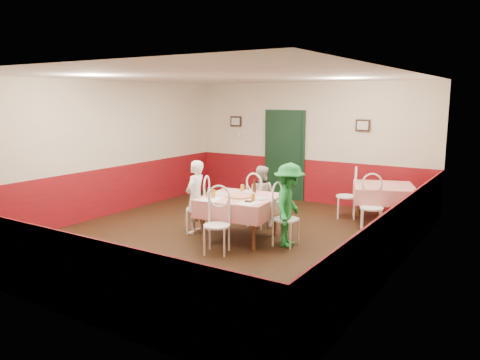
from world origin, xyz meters
The scene contains 39 objects.
floor centered at (0.00, 0.00, 0.00)m, with size 7.00×7.00×0.00m, color black.
ceiling centered at (0.00, 0.00, 2.80)m, with size 7.00×7.00×0.00m, color white.
back_wall centered at (0.00, 3.50, 1.40)m, with size 6.00×0.10×2.80m, color beige.
front_wall centered at (0.00, -3.50, 1.40)m, with size 6.00×0.10×2.80m, color beige.
left_wall centered at (-3.00, 0.00, 1.40)m, with size 0.10×7.00×2.80m, color beige.
right_wall centered at (3.00, 0.00, 1.40)m, with size 0.10×7.00×2.80m, color beige.
wainscot_back centered at (0.00, 3.48, 0.50)m, with size 6.00×0.03×1.00m, color maroon.
wainscot_front centered at (0.00, -3.48, 0.50)m, with size 6.00×0.03×1.00m, color maroon.
wainscot_left centered at (-2.98, 0.00, 0.50)m, with size 0.03×7.00×1.00m, color maroon.
wainscot_right centered at (2.98, 0.00, 0.50)m, with size 0.03×7.00×1.00m, color maroon.
door centered at (-0.60, 3.45, 1.05)m, with size 0.96×0.06×2.10m, color black.
picture_left centered at (-2.00, 3.45, 1.85)m, with size 0.32×0.03×0.26m, color black.
picture_right centered at (1.30, 3.45, 1.85)m, with size 0.32×0.03×0.26m, color black.
thermostat centered at (-1.90, 3.45, 1.50)m, with size 0.10×0.03×0.10m, color white.
main_table centered at (0.29, 0.05, 0.38)m, with size 1.22×1.22×0.77m, color red.
second_table centered at (2.09, 2.46, 0.38)m, with size 1.12×1.12×0.77m, color red.
chair_left centered at (-0.56, -0.05, 0.45)m, with size 0.42×0.42×0.90m, color white, non-canonical shape.
chair_right centered at (1.13, 0.15, 0.45)m, with size 0.42×0.42×0.90m, color white, non-canonical shape.
chair_far centered at (0.19, 0.90, 0.45)m, with size 0.42×0.42×0.90m, color white, non-canonical shape.
chair_near centered at (0.39, -0.79, 0.45)m, with size 0.42×0.42×0.90m, color white, non-canonical shape.
chair_second_a centered at (1.34, 2.46, 0.45)m, with size 0.42×0.42×0.90m, color white, non-canonical shape.
chair_second_b centered at (2.09, 1.71, 0.45)m, with size 0.42×0.42×0.90m, color white, non-canonical shape.
pizza centered at (0.30, 0.01, 0.77)m, with size 0.42×0.42×0.03m, color #B74723.
plate_left centered at (-0.13, -0.02, 0.77)m, with size 0.25×0.25×0.01m, color white.
plate_right centered at (0.69, 0.07, 0.77)m, with size 0.25×0.25×0.01m, color white.
plate_far centered at (0.21, 0.45, 0.77)m, with size 0.25×0.25×0.01m, color white.
glass_a centered at (-0.05, -0.27, 0.83)m, with size 0.07×0.07×0.13m, color #BF7219.
glass_b centered at (0.67, -0.14, 0.82)m, with size 0.07×0.07×0.13m, color #BF7219.
glass_c centered at (0.09, 0.43, 0.82)m, with size 0.07×0.07×0.13m, color #BF7219.
beer_bottle centered at (0.32, 0.48, 0.87)m, with size 0.06×0.06×0.22m, color #381C0A.
shaker_a centered at (-0.07, -0.39, 0.81)m, with size 0.04×0.04×0.09m, color silver.
shaker_b centered at (0.00, -0.42, 0.81)m, with size 0.04×0.04×0.09m, color silver.
shaker_c centered at (-0.14, -0.34, 0.81)m, with size 0.04×0.04×0.09m, color #B23319.
menu_left centered at (-0.01, -0.40, 0.76)m, with size 0.30×0.40×0.00m, color white.
menu_right centered at (0.68, -0.28, 0.76)m, with size 0.30×0.40×0.00m, color white.
wallet centered at (0.64, -0.24, 0.77)m, with size 0.11×0.09×0.02m, color black.
diner_left centered at (-0.61, -0.05, 0.67)m, with size 0.49×0.32×1.34m, color gray.
diner_far centered at (0.18, 0.95, 0.59)m, with size 0.57×0.45×1.18m, color gray.
diner_right centered at (1.18, 0.16, 0.70)m, with size 0.90×0.52×1.40m, color gray.
Camera 1 is at (4.53, -6.62, 2.44)m, focal length 35.00 mm.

